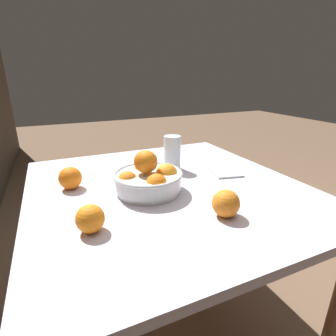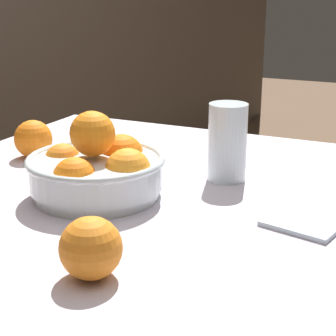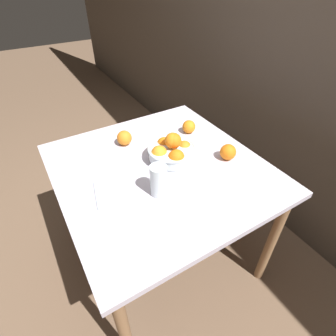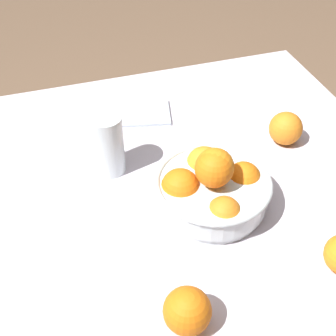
{
  "view_description": "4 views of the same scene",
  "coord_description": "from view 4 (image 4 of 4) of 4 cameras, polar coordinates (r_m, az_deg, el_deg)",
  "views": [
    {
      "loc": [
        -0.84,
        0.37,
        1.15
      ],
      "look_at": [
        0.05,
        -0.03,
        0.8
      ],
      "focal_mm": 28.0,
      "sensor_mm": 36.0,
      "label": 1
    },
    {
      "loc": [
        -0.83,
        -0.43,
        1.11
      ],
      "look_at": [
        0.04,
        -0.03,
        0.79
      ],
      "focal_mm": 60.0,
      "sensor_mm": 36.0,
      "label": 2
    },
    {
      "loc": [
        0.9,
        -0.5,
        1.57
      ],
      "look_at": [
        0.09,
        -0.01,
        0.8
      ],
      "focal_mm": 28.0,
      "sensor_mm": 36.0,
      "label": 3
    },
    {
      "loc": [
        0.28,
        0.73,
        1.49
      ],
      "look_at": [
        0.06,
        0.03,
        0.83
      ],
      "focal_mm": 50.0,
      "sensor_mm": 36.0,
      "label": 4
    }
  ],
  "objects": [
    {
      "name": "napkin",
      "position": [
        1.28,
        -3.79,
        6.64
      ],
      "size": [
        0.2,
        0.15,
        0.01
      ],
      "primitive_type": "cube",
      "rotation": [
        0.0,
        0.0,
        -0.22
      ],
      "color": "silver",
      "rests_on": "dining_table"
    },
    {
      "name": "juice_glass",
      "position": [
        1.07,
        -7.34,
        2.49
      ],
      "size": [
        0.07,
        0.07,
        0.15
      ],
      "color": "#F4A314",
      "rests_on": "dining_table"
    },
    {
      "name": "orange_loose_near_bowl",
      "position": [
        0.82,
        2.36,
        -17.0
      ],
      "size": [
        0.08,
        0.08,
        0.08
      ],
      "primitive_type": "sphere",
      "color": "orange",
      "rests_on": "dining_table"
    },
    {
      "name": "dining_table",
      "position": [
        1.14,
        2.37,
        -4.81
      ],
      "size": [
        1.03,
        0.99,
        0.75
      ],
      "color": "silver",
      "rests_on": "ground_plane"
    },
    {
      "name": "fruit_bowl",
      "position": [
        0.99,
        5.36,
        -2.23
      ],
      "size": [
        0.25,
        0.25,
        0.15
      ],
      "color": "silver",
      "rests_on": "dining_table"
    },
    {
      "name": "orange_loose_front",
      "position": [
        1.2,
        14.15,
        4.71
      ],
      "size": [
        0.08,
        0.08,
        0.08
      ],
      "primitive_type": "sphere",
      "color": "orange",
      "rests_on": "dining_table"
    }
  ]
}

